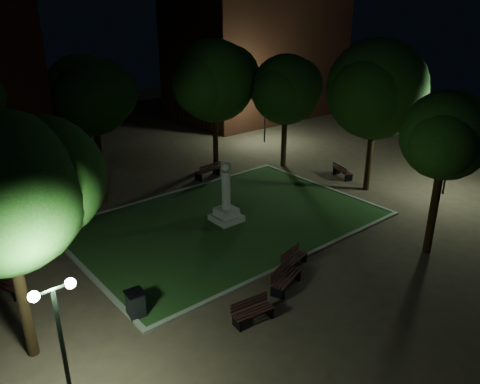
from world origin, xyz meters
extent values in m
plane|color=#4C3A2D|center=(0.00, 0.00, 0.00)|extent=(80.00, 80.00, 0.00)
cube|color=#213E18|center=(0.00, 2.00, 0.04)|extent=(15.00, 10.00, 0.08)
cube|color=slate|center=(0.00, -3.10, 0.06)|extent=(15.40, 0.20, 0.12)
cube|color=slate|center=(0.00, 7.10, 0.06)|extent=(15.40, 0.20, 0.12)
cube|color=slate|center=(-7.60, 2.00, 0.06)|extent=(0.20, 10.00, 0.12)
cube|color=slate|center=(7.60, 2.00, 0.06)|extent=(0.20, 10.00, 0.12)
cube|color=#9A948D|center=(0.00, 2.00, 0.23)|extent=(1.40, 1.40, 0.30)
cube|color=#9A948D|center=(0.00, 2.00, 0.58)|extent=(1.00, 1.00, 0.40)
cylinder|color=#9A948D|center=(0.00, 2.00, 1.78)|extent=(0.44, 0.44, 2.00)
sphere|color=#9A948D|center=(0.00, 2.00, 3.03)|extent=(0.50, 0.50, 0.50)
cube|color=#4F2215|center=(18.00, 20.00, 6.00)|extent=(16.00, 10.00, 12.00)
cylinder|color=black|center=(-10.90, -1.69, 2.11)|extent=(0.36, 0.36, 4.22)
sphere|color=#1E4614|center=(-10.90, -1.69, 5.65)|extent=(4.78, 4.78, 4.78)
sphere|color=#1E4614|center=(-9.71, -1.49, 5.75)|extent=(3.82, 3.82, 3.82)
cylinder|color=black|center=(-3.74, 8.53, 2.38)|extent=(0.36, 0.36, 4.76)
sphere|color=#1E4614|center=(-3.74, 8.53, 5.94)|extent=(3.94, 3.94, 3.94)
sphere|color=#1E4614|center=(-2.75, 8.73, 6.04)|extent=(3.15, 3.15, 3.15)
sphere|color=#1E4614|center=(-4.52, 8.23, 5.84)|extent=(2.95, 2.95, 2.95)
cylinder|color=black|center=(5.16, 9.75, 2.09)|extent=(0.36, 0.36, 4.17)
sphere|color=#1E4614|center=(5.16, 9.75, 5.79)|extent=(5.39, 5.39, 5.39)
sphere|color=#1E4614|center=(6.51, 9.95, 5.89)|extent=(4.32, 4.32, 4.32)
sphere|color=#1E4614|center=(4.08, 9.45, 5.69)|extent=(4.05, 4.05, 4.05)
cylinder|color=black|center=(8.61, 6.54, 1.95)|extent=(0.36, 0.36, 3.90)
sphere|color=#1E4614|center=(8.61, 6.54, 5.28)|extent=(4.59, 4.59, 4.59)
sphere|color=#1E4614|center=(9.76, 6.74, 5.38)|extent=(3.67, 3.67, 3.67)
sphere|color=#1E4614|center=(7.69, 6.24, 5.18)|extent=(3.44, 3.44, 3.44)
cylinder|color=black|center=(9.38, 0.15, 2.18)|extent=(0.36, 0.36, 4.36)
sphere|color=#1E4614|center=(9.38, 0.15, 6.06)|extent=(5.67, 5.67, 5.67)
sphere|color=#1E4614|center=(10.80, 0.35, 6.16)|extent=(4.53, 4.53, 4.53)
sphere|color=#1E4614|center=(8.25, -0.15, 5.96)|extent=(4.25, 4.25, 4.25)
cylinder|color=black|center=(5.14, -6.32, 2.18)|extent=(0.36, 0.36, 4.36)
sphere|color=#1E4614|center=(5.14, -6.32, 5.49)|extent=(3.76, 3.76, 3.76)
sphere|color=#1E4614|center=(6.08, -6.12, 5.59)|extent=(3.01, 3.01, 3.01)
sphere|color=#1E4614|center=(4.39, -6.62, 5.39)|extent=(2.82, 2.82, 2.82)
sphere|color=#1E4614|center=(-7.57, 10.47, 6.84)|extent=(3.92, 3.92, 3.92)
cylinder|color=black|center=(-2.64, 12.38, 2.05)|extent=(0.36, 0.36, 4.10)
sphere|color=#1E4614|center=(-2.64, 12.38, 5.51)|extent=(4.69, 4.69, 4.69)
sphere|color=#1E4614|center=(-1.47, 12.58, 5.61)|extent=(3.75, 3.75, 3.75)
sphere|color=#1E4614|center=(-3.58, 12.08, 5.41)|extent=(3.52, 3.52, 3.52)
cylinder|color=black|center=(-10.81, -4.88, 2.03)|extent=(0.12, 0.12, 4.06)
cylinder|color=black|center=(-10.81, -4.88, 4.06)|extent=(0.90, 0.08, 0.08)
sphere|color=#D8FFD8|center=(-11.26, -4.88, 4.06)|extent=(0.28, 0.28, 0.28)
sphere|color=#D8FFD8|center=(-10.36, -4.88, 4.06)|extent=(0.28, 0.28, 0.28)
cylinder|color=black|center=(12.33, -3.22, 2.27)|extent=(0.12, 0.12, 4.53)
cylinder|color=black|center=(12.33, -3.22, 4.53)|extent=(0.90, 0.08, 0.08)
sphere|color=#D8FFD8|center=(11.88, -3.22, 4.53)|extent=(0.28, 0.28, 0.28)
sphere|color=#D8FFD8|center=(12.78, -3.22, 4.53)|extent=(0.28, 0.28, 0.28)
cylinder|color=black|center=(11.68, 11.82, 1.95)|extent=(0.12, 0.12, 3.90)
cylinder|color=black|center=(11.68, 11.82, 3.90)|extent=(0.90, 0.08, 0.08)
sphere|color=#D8FFD8|center=(11.23, 11.82, 3.90)|extent=(0.28, 0.28, 0.28)
sphere|color=#D8FFD8|center=(12.13, 11.82, 3.90)|extent=(0.28, 0.28, 0.28)
cube|color=black|center=(-2.64, -4.54, 0.24)|extent=(0.27, 0.58, 0.48)
cube|color=black|center=(-1.21, -4.02, 0.24)|extent=(0.27, 0.58, 0.48)
cube|color=#381816|center=(-1.84, -4.51, 0.49)|extent=(1.67, 0.69, 0.04)
cube|color=#381816|center=(-1.90, -4.36, 0.49)|extent=(1.67, 0.69, 0.04)
cube|color=#381816|center=(-1.95, -4.22, 0.49)|extent=(1.67, 0.69, 0.04)
cube|color=#381816|center=(-2.00, -4.08, 0.49)|extent=(1.67, 0.69, 0.04)
cube|color=#381816|center=(-2.02, -4.02, 0.60)|extent=(1.65, 0.65, 0.10)
cube|color=#381816|center=(-2.02, -4.02, 0.75)|extent=(1.65, 0.65, 0.10)
cube|color=#381816|center=(-2.02, -4.02, 0.90)|extent=(1.65, 0.65, 0.10)
cube|color=black|center=(-1.11, -3.49, 0.20)|extent=(0.16, 0.50, 0.40)
cube|color=black|center=(0.13, -3.21, 0.20)|extent=(0.16, 0.50, 0.40)
cube|color=#381816|center=(-0.44, -3.54, 0.41)|extent=(1.44, 0.40, 0.04)
cube|color=#381816|center=(-0.47, -3.42, 0.41)|extent=(1.44, 0.40, 0.04)
cube|color=#381816|center=(-0.50, -3.30, 0.41)|extent=(1.44, 0.40, 0.04)
cube|color=#381816|center=(-0.53, -3.17, 0.41)|extent=(1.44, 0.40, 0.04)
cube|color=#381816|center=(-0.54, -3.12, 0.50)|extent=(1.43, 0.37, 0.09)
cube|color=#381816|center=(-0.54, -3.12, 0.63)|extent=(1.43, 0.37, 0.09)
cube|color=#381816|center=(-0.54, -3.12, 0.75)|extent=(1.43, 0.37, 0.09)
cube|color=black|center=(-5.01, -4.94, 0.22)|extent=(0.13, 0.54, 0.43)
cube|color=black|center=(-3.65, -5.13, 0.22)|extent=(0.13, 0.54, 0.43)
cube|color=#381816|center=(-4.36, -5.25, 0.44)|extent=(1.57, 0.30, 0.04)
cube|color=#381816|center=(-4.34, -5.11, 0.44)|extent=(1.57, 0.30, 0.04)
cube|color=#381816|center=(-4.32, -4.98, 0.44)|extent=(1.57, 0.30, 0.04)
cube|color=#381816|center=(-4.30, -4.84, 0.44)|extent=(1.57, 0.30, 0.04)
cube|color=#381816|center=(-4.30, -4.78, 0.54)|extent=(1.56, 0.26, 0.09)
cube|color=#381816|center=(-4.30, -4.78, 0.68)|extent=(1.56, 0.26, 0.09)
cube|color=#381816|center=(-4.30, -4.78, 0.81)|extent=(1.56, 0.26, 0.09)
cube|color=black|center=(-10.32, 1.77, 0.21)|extent=(0.50, 0.26, 0.41)
cube|color=#381816|center=(-10.77, 2.29, 0.42)|extent=(0.68, 1.41, 0.04)
cube|color=#381816|center=(-10.65, 2.34, 0.42)|extent=(0.68, 1.41, 0.04)
cube|color=#381816|center=(-10.53, 2.40, 0.42)|extent=(0.68, 1.41, 0.04)
cube|color=#381816|center=(-10.41, 2.45, 0.42)|extent=(0.68, 1.41, 0.04)
cube|color=#381816|center=(-10.36, 2.47, 0.52)|extent=(0.65, 1.40, 0.09)
cube|color=#381816|center=(-10.36, 2.47, 0.65)|extent=(0.65, 1.40, 0.09)
cube|color=#381816|center=(-10.36, 2.47, 0.78)|extent=(0.65, 1.40, 0.09)
cube|color=black|center=(9.67, 1.70, 0.22)|extent=(0.54, 0.24, 0.44)
cube|color=black|center=(10.13, 3.04, 0.22)|extent=(0.54, 0.24, 0.44)
cube|color=#381816|center=(10.11, 2.30, 0.45)|extent=(0.60, 1.56, 0.04)
cube|color=#381816|center=(9.98, 2.34, 0.45)|extent=(0.60, 1.56, 0.04)
cube|color=#381816|center=(9.84, 2.39, 0.45)|extent=(0.60, 1.56, 0.04)
cube|color=#381816|center=(9.71, 2.43, 0.45)|extent=(0.60, 1.56, 0.04)
cube|color=#381816|center=(9.65, 2.45, 0.55)|extent=(0.57, 1.54, 0.10)
cube|color=#381816|center=(9.65, 2.45, 0.70)|extent=(0.57, 1.54, 0.10)
cube|color=#381816|center=(9.65, 2.45, 0.84)|extent=(0.57, 1.54, 0.10)
cube|color=black|center=(3.94, 8.09, 0.25)|extent=(0.13, 0.63, 0.50)
cube|color=black|center=(2.37, 7.92, 0.25)|extent=(0.13, 0.63, 0.50)
cube|color=#381816|center=(3.13, 8.25, 0.51)|extent=(1.81, 0.30, 0.05)
cube|color=#381816|center=(3.15, 8.09, 0.51)|extent=(1.81, 0.30, 0.05)
cube|color=#381816|center=(3.16, 7.94, 0.51)|extent=(1.81, 0.30, 0.05)
cube|color=#381816|center=(3.18, 7.78, 0.51)|extent=(1.81, 0.30, 0.05)
cube|color=#381816|center=(3.19, 7.71, 0.62)|extent=(1.81, 0.26, 0.11)
cube|color=#381816|center=(3.19, 7.71, 0.78)|extent=(1.81, 0.26, 0.11)
cube|color=#381816|center=(3.19, 7.71, 0.94)|extent=(1.81, 0.26, 0.11)
cube|color=black|center=(-7.41, -2.13, 0.50)|extent=(0.61, 0.61, 1.01)
cube|color=black|center=(-7.41, -2.13, 1.04)|extent=(0.69, 0.69, 0.07)
camera|label=1|loc=(-13.48, -15.32, 10.64)|focal=35.00mm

